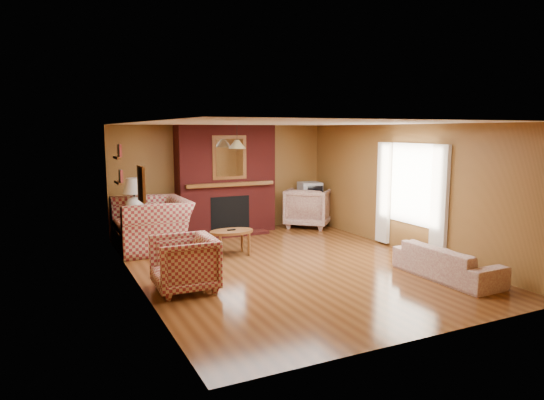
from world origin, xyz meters
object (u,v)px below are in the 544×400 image
fireplace (226,180)px  floral_armchair (309,207)px  plaid_armchair (184,264)px  table_lamp (134,194)px  plaid_loveseat (151,224)px  side_table (136,231)px  tv_stand (310,214)px  crt_tv (310,192)px  floral_sofa (447,262)px  coffee_table (231,234)px

fireplace → floral_armchair: (2.00, -0.22, -0.72)m
plaid_armchair → table_lamp: size_ratio=1.24×
plaid_loveseat → side_table: bearing=-140.7°
table_lamp → tv_stand: (4.15, 0.35, -0.76)m
fireplace → crt_tv: 2.09m
crt_tv → fireplace: bearing=174.7°
plaid_armchair → crt_tv: 5.21m
table_lamp → tv_stand: bearing=4.8°
floral_armchair → crt_tv: crt_tv is taller
plaid_armchair → side_table: (-0.15, 2.96, -0.07)m
crt_tv → floral_sofa: bearing=-91.9°
fireplace → crt_tv: (2.05, -0.19, -0.35)m
floral_sofa → coffee_table: size_ratio=2.11×
coffee_table → table_lamp: table_lamp is taller
floral_armchair → crt_tv: 0.38m
side_table → tv_stand: size_ratio=1.10×
floral_sofa → table_lamp: (-4.00, 4.16, 0.80)m
plaid_armchair → floral_armchair: size_ratio=0.86×
floral_sofa → tv_stand: bearing=-3.3°
floral_armchair → table_lamp: table_lamp is taller
side_table → tv_stand: (4.15, 0.35, -0.03)m
floral_armchair → tv_stand: floral_armchair is taller
plaid_loveseat → tv_stand: (3.90, 0.65, -0.19)m
floral_armchair → tv_stand: (0.05, 0.04, -0.16)m
side_table → plaid_loveseat: bearing=-50.0°
floral_sofa → side_table: size_ratio=2.62×
floral_armchair → coffee_table: (-2.62, -1.72, -0.06)m
floral_sofa → side_table: side_table is taller
plaid_loveseat → tv_stand: plaid_loveseat is taller
plaid_armchair → tv_stand: 5.20m
plaid_armchair → floral_armchair: floral_armchair is taller
fireplace → plaid_loveseat: 2.14m
floral_armchair → table_lamp: size_ratio=1.44×
coffee_table → tv_stand: size_ratio=1.36×
tv_stand → crt_tv: bearing=-88.7°
floral_sofa → floral_armchair: size_ratio=1.71×
coffee_table → plaid_armchair: bearing=-130.3°
floral_armchair → side_table: 4.11m
plaid_loveseat → floral_sofa: 5.39m
fireplace → plaid_loveseat: (-1.85, -0.83, -0.69)m
floral_sofa → side_table: (-4.00, 4.16, 0.08)m
tv_stand → crt_tv: size_ratio=1.08×
table_lamp → tv_stand: table_lamp is taller
fireplace → floral_sofa: size_ratio=1.38×
plaid_loveseat → floral_sofa: size_ratio=0.87×
table_lamp → side_table: bearing=0.0°
floral_sofa → crt_tv: bearing=-3.3°
side_table → table_lamp: table_lamp is taller
table_lamp → tv_stand: size_ratio=1.16×
plaid_loveseat → plaid_armchair: bearing=-2.9°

